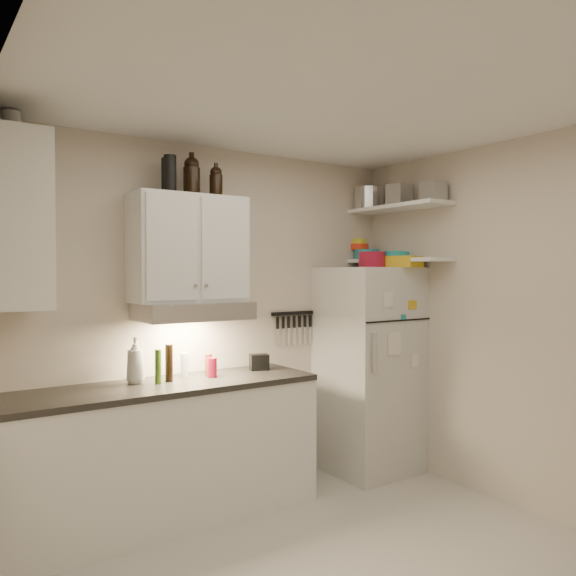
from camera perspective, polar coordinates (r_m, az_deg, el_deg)
ceiling at (r=3.18m, az=5.74°, el=18.99°), size 3.20×3.00×0.02m
back_wall at (r=4.32m, az=-7.33°, el=-3.19°), size 3.20×0.02×2.60m
left_wall at (r=2.38m, az=-25.87°, el=-7.23°), size 0.02×3.00×2.60m
right_wall at (r=4.27m, az=22.50°, el=-3.35°), size 0.02×3.00×2.60m
base_cabinet at (r=3.98m, az=-12.53°, el=-16.25°), size 2.10×0.60×0.88m
countertop at (r=3.87m, az=-12.57°, el=-9.75°), size 2.10×0.62×0.04m
upper_cabinet at (r=4.02m, az=-10.05°, el=3.94°), size 0.80×0.33×0.75m
side_cabinet at (r=3.58m, az=-26.05°, el=6.11°), size 0.33×0.55×1.00m
range_hood at (r=3.97m, az=-9.63°, el=-2.31°), size 0.76×0.46×0.12m
fridge at (r=4.80m, az=8.22°, el=-8.12°), size 0.70×0.68×1.70m
shelf_hi at (r=4.80m, az=11.16°, el=8.03°), size 0.30×0.95×0.03m
shelf_lo at (r=4.78m, az=11.13°, el=2.78°), size 0.30×0.95×0.03m
knife_strip at (r=4.65m, az=0.52°, el=-2.58°), size 0.42×0.02×0.03m
dutch_oven at (r=4.60m, az=8.52°, el=2.87°), size 0.27×0.27×0.13m
book_stack at (r=4.63m, az=11.54°, el=2.64°), size 0.28×0.32×0.09m
spice_jar at (r=4.74m, az=9.93°, el=2.60°), size 0.07×0.07×0.09m
stock_pot at (r=5.07m, az=8.20°, el=8.97°), size 0.28×0.28×0.19m
tin_a at (r=4.79m, az=11.23°, el=9.27°), size 0.19×0.18×0.17m
tin_b at (r=4.61m, az=14.55°, el=9.44°), size 0.16×0.16×0.15m
bowl_teal at (r=5.04m, az=8.03°, el=3.39°), size 0.22×0.22×0.09m
bowl_orange at (r=5.10m, az=7.20°, el=4.16°), size 0.17×0.17×0.05m
bowl_yellow at (r=5.11m, az=7.20°, el=4.70°), size 0.14×0.14×0.04m
plates at (r=4.69m, az=10.89°, el=3.33°), size 0.30×0.30×0.06m
growler_a at (r=4.08m, az=-9.76°, el=11.18°), size 0.14×0.14×0.28m
growler_b at (r=4.14m, az=-7.33°, el=10.68°), size 0.10×0.10×0.23m
thermos_a at (r=3.94m, az=-11.90°, el=11.29°), size 0.11×0.11×0.25m
thermos_b at (r=4.02m, az=-12.13°, el=11.05°), size 0.11×0.11×0.24m
side_jar at (r=3.74m, az=-26.27°, el=14.75°), size 0.10×0.10×0.14m
soap_bottle at (r=3.89m, az=-15.26°, el=-6.85°), size 0.16×0.16×0.34m
pepper_mill at (r=4.08m, az=-8.10°, el=-7.73°), size 0.06×0.06×0.16m
oil_bottle at (r=3.85m, az=-13.06°, el=-7.79°), size 0.04×0.04×0.23m
vinegar_bottle at (r=3.90m, az=-11.99°, el=-7.46°), size 0.05×0.05×0.25m
clear_bottle at (r=4.06m, az=-10.48°, el=-7.70°), size 0.07×0.07×0.17m
red_jar at (r=4.02m, az=-7.72°, el=-8.01°), size 0.07×0.07×0.14m
caddy at (r=4.29m, az=-2.95°, el=-7.53°), size 0.16×0.14×0.12m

